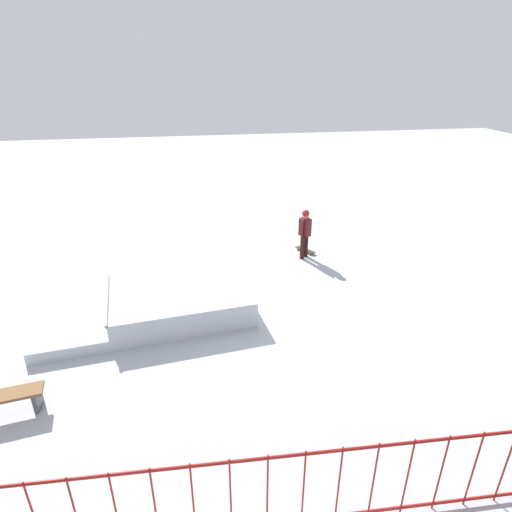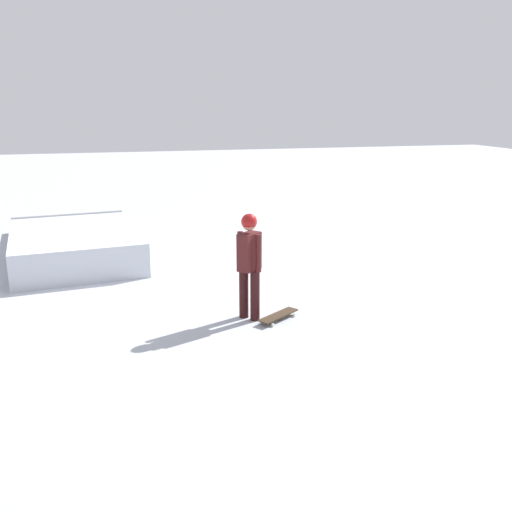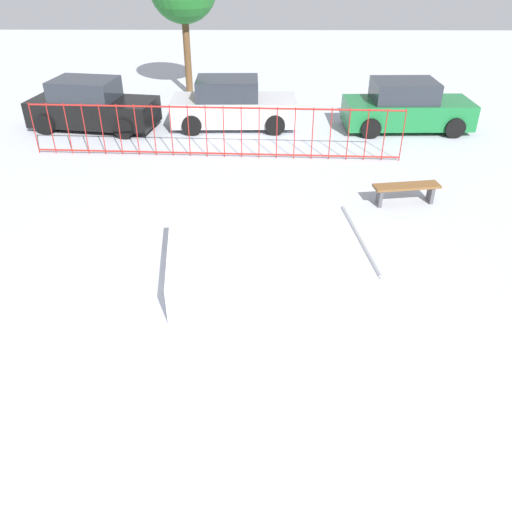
% 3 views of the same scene
% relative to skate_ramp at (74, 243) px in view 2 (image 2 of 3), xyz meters
% --- Properties ---
extents(ground_plane, '(60.00, 60.00, 0.00)m').
position_rel_skate_ramp_xyz_m(ground_plane, '(-1.88, -0.48, -0.32)').
color(ground_plane, '#B2B7C1').
extents(skate_ramp, '(5.66, 3.20, 0.74)m').
position_rel_skate_ramp_xyz_m(skate_ramp, '(0.00, 0.00, 0.00)').
color(skate_ramp, silver).
rests_on(skate_ramp, ground).
extents(skater, '(0.41, 0.43, 1.73)m').
position_rel_skate_ramp_xyz_m(skater, '(-4.74, -2.91, 0.69)').
color(skater, black).
rests_on(skater, ground).
extents(skateboard, '(0.62, 0.77, 0.09)m').
position_rel_skate_ramp_xyz_m(skateboard, '(-4.92, -3.34, -0.24)').
color(skateboard, '#3F2D1E').
rests_on(skateboard, ground).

